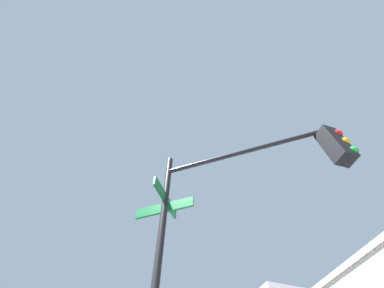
% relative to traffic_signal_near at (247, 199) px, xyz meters
% --- Properties ---
extents(traffic_signal_near, '(2.41, 3.19, 5.49)m').
position_rel_traffic_signal_near_xyz_m(traffic_signal_near, '(0.00, 0.00, 0.00)').
color(traffic_signal_near, black).
rests_on(traffic_signal_near, ground_plane).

